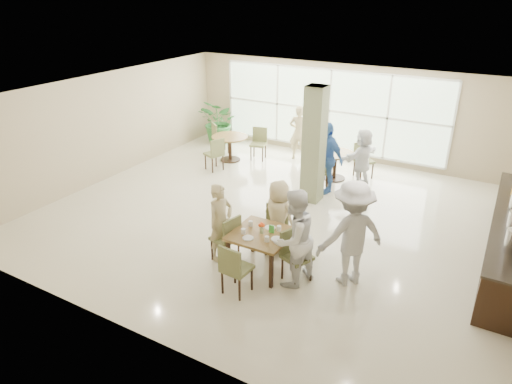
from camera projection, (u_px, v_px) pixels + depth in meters
The scene contains 20 objects.
ground at pixel (274, 215), 10.50m from camera, with size 10.00×10.00×0.00m, color beige.
room_shell at pixel (276, 145), 9.79m from camera, with size 10.00×10.00×10.00m.
window_bank at pixel (329, 111), 13.67m from camera, with size 7.00×0.04×7.00m.
column at pixel (314, 145), 10.69m from camera, with size 0.45×0.45×2.80m, color #727854.
main_table at pixel (261, 237), 8.25m from camera, with size 1.04×1.04×0.75m.
round_table_left at pixel (230, 142), 13.58m from camera, with size 1.08×1.08×0.75m.
round_table_right at pixel (335, 160), 12.26m from camera, with size 0.99×0.99×0.75m.
chairs_main_table at pixel (259, 247), 8.29m from camera, with size 2.03×2.04×0.95m.
chairs_table_left at pixel (231, 145), 13.61m from camera, with size 1.92×1.96×0.95m.
chairs_table_right at pixel (333, 161), 12.36m from camera, with size 2.08×1.90×0.95m.
tabletop_clutter at pixel (262, 231), 8.17m from camera, with size 0.79×0.73×0.21m.
buffet_counter at pixel (509, 235), 8.55m from camera, with size 0.64×4.70×1.95m.
potted_plant at pixel (220, 122), 14.99m from camera, with size 1.31×1.31×1.46m, color #2C6E30.
teen_left at pixel (221, 222), 8.55m from camera, with size 0.56×0.37×1.53m, color tan.
teen_far at pixel (278, 216), 8.82m from camera, with size 0.73×0.40×1.48m, color tan.
teen_right at pixel (294, 238), 7.76m from camera, with size 0.87×0.68×1.78m, color white.
teen_standing at pixel (352, 234), 7.77m from camera, with size 1.24×0.71×1.92m, color #B4B4B7.
adult_a at pixel (326, 157), 11.37m from camera, with size 1.06×0.60×1.81m, color #3E6EBA.
adult_b at pixel (362, 158), 11.78m from camera, with size 1.42×0.61×1.53m, color white.
adult_standing at pixel (299, 133), 13.58m from camera, with size 0.60×0.39×1.64m, color tan.
Camera 1 is at (4.26, -8.32, 4.82)m, focal length 32.00 mm.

